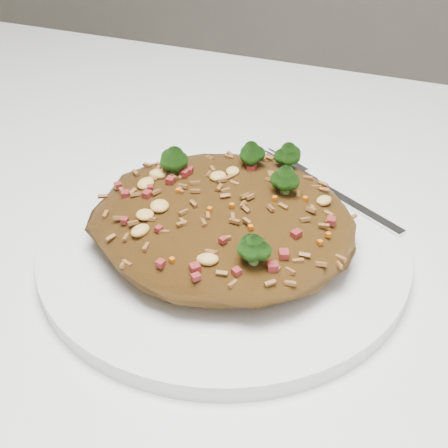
# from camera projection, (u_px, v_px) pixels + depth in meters

# --- Properties ---
(dining_table) EXTENTS (1.20, 0.80, 0.75)m
(dining_table) POSITION_uv_depth(u_px,v_px,m) (115.00, 315.00, 0.56)
(dining_table) COLOR white
(dining_table) RESTS_ON ground
(plate) EXTENTS (0.28, 0.28, 0.01)m
(plate) POSITION_uv_depth(u_px,v_px,m) (224.00, 247.00, 0.48)
(plate) COLOR white
(plate) RESTS_ON dining_table
(fried_rice) EXTENTS (0.20, 0.18, 0.06)m
(fried_rice) POSITION_uv_depth(u_px,v_px,m) (225.00, 211.00, 0.46)
(fried_rice) COLOR brown
(fried_rice) RESTS_ON plate
(fork) EXTENTS (0.15, 0.09, 0.00)m
(fork) POSITION_uv_depth(u_px,v_px,m) (333.00, 193.00, 0.53)
(fork) COLOR silver
(fork) RESTS_ON plate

